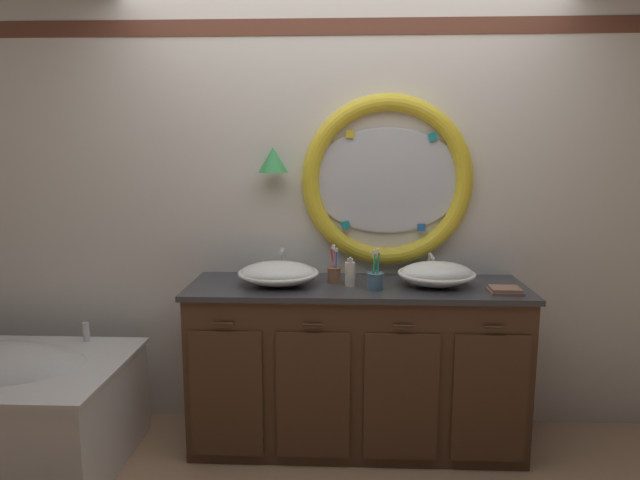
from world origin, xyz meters
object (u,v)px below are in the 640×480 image
(toothbrush_holder_left, at_px, (334,273))
(toothbrush_holder_right, at_px, (375,279))
(sink_basin_right, at_px, (436,274))
(folded_hand_towel, at_px, (505,290))
(sink_basin_left, at_px, (278,273))
(soap_dispenser, at_px, (350,273))

(toothbrush_holder_left, xyz_separation_m, toothbrush_holder_right, (0.22, -0.14, -0.00))
(toothbrush_holder_left, relative_size, toothbrush_holder_right, 0.98)
(sink_basin_right, distance_m, toothbrush_holder_right, 0.34)
(folded_hand_towel, bearing_deg, sink_basin_left, 174.29)
(folded_hand_towel, bearing_deg, toothbrush_holder_left, 167.75)
(toothbrush_holder_left, xyz_separation_m, soap_dispenser, (0.09, -0.08, 0.02))
(toothbrush_holder_right, height_order, folded_hand_towel, toothbrush_holder_right)
(toothbrush_holder_right, xyz_separation_m, soap_dispenser, (-0.13, 0.07, 0.02))
(sink_basin_left, distance_m, soap_dispenser, 0.39)
(sink_basin_right, height_order, toothbrush_holder_left, toothbrush_holder_left)
(sink_basin_left, height_order, soap_dispenser, soap_dispenser)
(sink_basin_right, relative_size, folded_hand_towel, 2.55)
(soap_dispenser, height_order, folded_hand_towel, soap_dispenser)
(sink_basin_right, height_order, toothbrush_holder_right, toothbrush_holder_right)
(soap_dispenser, bearing_deg, sink_basin_left, 179.58)
(sink_basin_right, xyz_separation_m, folded_hand_towel, (0.33, -0.12, -0.05))
(toothbrush_holder_left, bearing_deg, sink_basin_left, -166.25)
(sink_basin_left, height_order, folded_hand_towel, sink_basin_left)
(sink_basin_left, bearing_deg, folded_hand_towel, -5.71)
(sink_basin_right, bearing_deg, toothbrush_holder_left, 172.41)
(soap_dispenser, bearing_deg, sink_basin_right, 0.35)
(toothbrush_holder_left, distance_m, soap_dispenser, 0.12)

